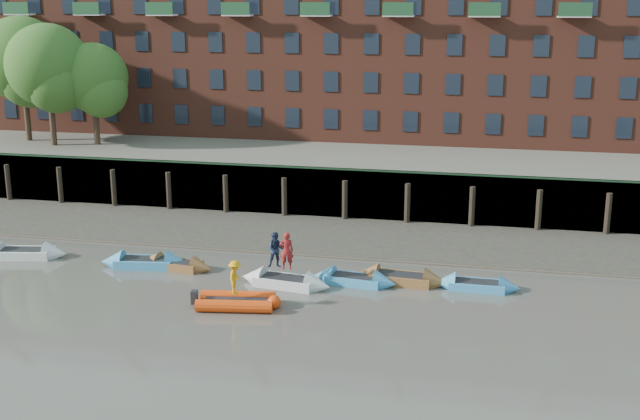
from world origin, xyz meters
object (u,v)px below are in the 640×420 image
(rowboat_0, at_px, (24,253))
(person_rib_crew, at_px, (235,277))
(rowboat_2, at_px, (176,265))
(person_rower_a, at_px, (287,251))
(rowboat_3, at_px, (285,282))
(rib_tender, at_px, (240,301))
(rowboat_6, at_px, (477,285))
(rowboat_5, at_px, (401,279))
(rowboat_4, at_px, (354,280))
(person_rower_b, at_px, (276,250))
(rowboat_1, at_px, (145,263))

(rowboat_0, height_order, person_rib_crew, person_rib_crew)
(rowboat_2, bearing_deg, person_rower_a, -3.89)
(rowboat_3, distance_m, rib_tender, 3.45)
(rowboat_6, bearing_deg, rowboat_2, -178.92)
(rowboat_3, distance_m, rowboat_5, 5.77)
(rowboat_2, relative_size, person_rower_a, 2.29)
(rowboat_4, xyz_separation_m, person_rib_crew, (-4.81, -4.18, 1.20))
(rowboat_0, height_order, rowboat_2, rowboat_0)
(rowboat_0, bearing_deg, person_rower_b, -15.39)
(rowboat_2, bearing_deg, person_rib_crew, -35.21)
(rowboat_2, relative_size, rowboat_6, 1.02)
(rowboat_0, relative_size, rowboat_4, 1.12)
(rowboat_1, relative_size, rowboat_6, 1.17)
(rowboat_0, relative_size, rib_tender, 1.26)
(rowboat_5, bearing_deg, rowboat_1, -174.22)
(rowboat_1, height_order, person_rower_b, person_rower_b)
(rowboat_4, distance_m, rib_tender, 6.25)
(rib_tender, bearing_deg, person_rib_crew, 158.73)
(rowboat_6, bearing_deg, rowboat_5, 178.63)
(rowboat_5, distance_m, person_rower_b, 6.40)
(rowboat_3, height_order, rowboat_6, rowboat_3)
(rowboat_2, height_order, rib_tender, rowboat_2)
(rowboat_2, height_order, person_rib_crew, person_rib_crew)
(rowboat_0, bearing_deg, rowboat_3, -15.63)
(rowboat_1, bearing_deg, person_rib_crew, -42.54)
(rowboat_6, height_order, rib_tender, rowboat_6)
(rib_tender, distance_m, person_rib_crew, 1.15)
(rowboat_0, distance_m, rowboat_5, 20.72)
(rowboat_5, relative_size, person_rower_a, 2.55)
(rowboat_6, height_order, person_rower_b, person_rower_b)
(rowboat_0, height_order, person_rower_a, person_rower_a)
(person_rib_crew, bearing_deg, rowboat_5, -58.60)
(person_rower_a, distance_m, person_rower_b, 0.57)
(rowboat_2, relative_size, person_rib_crew, 2.67)
(rowboat_5, bearing_deg, person_rib_crew, -141.74)
(rowboat_0, xyz_separation_m, person_rower_a, (15.27, -1.36, 1.61))
(rowboat_0, bearing_deg, rowboat_5, -9.70)
(rib_tender, height_order, person_rower_b, person_rower_b)
(rowboat_0, relative_size, person_rower_a, 2.63)
(rowboat_4, xyz_separation_m, rowboat_6, (6.00, 0.48, -0.01))
(person_rib_crew, bearing_deg, rowboat_3, -28.91)
(rowboat_0, distance_m, rib_tender, 14.58)
(rowboat_1, xyz_separation_m, rowboat_6, (17.27, 0.26, -0.03))
(person_rower_a, bearing_deg, rowboat_0, -22.00)
(rowboat_2, relative_size, rib_tender, 1.09)
(rowboat_2, bearing_deg, person_rower_b, -4.02)
(rowboat_0, xyz_separation_m, rowboat_5, (20.72, 0.29, -0.00))
(rib_tender, bearing_deg, rowboat_4, 33.79)
(rowboat_0, distance_m, person_rower_b, 14.85)
(rib_tender, xyz_separation_m, person_rower_b, (0.86, 3.28, 1.52))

